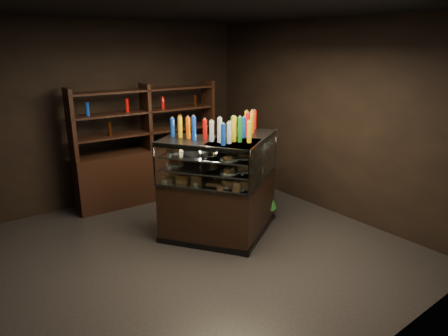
% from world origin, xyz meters
% --- Properties ---
extents(ground, '(5.00, 5.00, 0.00)m').
position_xyz_m(ground, '(0.00, 0.00, 0.00)').
color(ground, black).
rests_on(ground, ground).
extents(room_shell, '(5.02, 5.02, 3.01)m').
position_xyz_m(room_shell, '(0.00, 0.00, 1.94)').
color(room_shell, black).
rests_on(room_shell, ground).
extents(display_case, '(1.86, 1.45, 1.43)m').
position_xyz_m(display_case, '(0.58, 0.09, 0.48)').
color(display_case, black).
rests_on(display_case, ground).
extents(food_display, '(1.48, 1.08, 0.44)m').
position_xyz_m(food_display, '(0.58, 0.08, 1.06)').
color(food_display, '#B67A41').
rests_on(food_display, display_case).
extents(bottles_top, '(1.31, 0.94, 0.30)m').
position_xyz_m(bottles_top, '(0.58, 0.09, 1.56)').
color(bottles_top, '#B20C0A').
rests_on(bottles_top, display_case).
extents(potted_conifer, '(0.37, 0.37, 0.80)m').
position_xyz_m(potted_conifer, '(1.43, 0.18, 0.46)').
color(potted_conifer, black).
rests_on(potted_conifer, ground).
extents(back_shelving, '(2.52, 0.58, 2.00)m').
position_xyz_m(back_shelving, '(0.43, 2.05, 0.60)').
color(back_shelving, black).
rests_on(back_shelving, ground).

